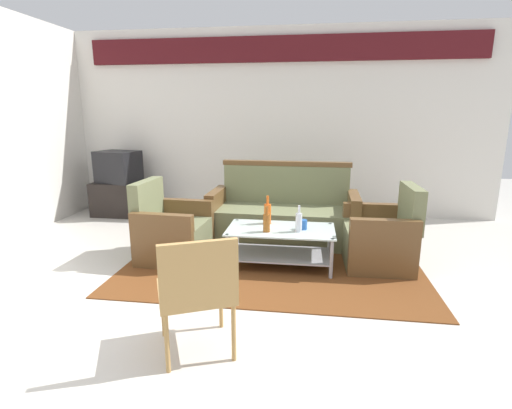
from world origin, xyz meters
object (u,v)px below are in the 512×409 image
Objects in this scene: coffee_table at (281,241)px; bottle_brown at (267,222)px; tv_stand at (121,199)px; couch at (283,216)px; armchair_right at (381,239)px; bottle_clear at (299,222)px; cup at (303,225)px; armchair_left at (172,233)px; bottle_orange at (268,213)px; wicker_chair at (197,287)px; television at (118,167)px.

bottle_brown is (-0.13, -0.13, 0.24)m from coffee_table.
bottle_brown reaches higher than coffee_table.
tv_stand is (-2.64, 1.74, -0.01)m from coffee_table.
couch is 1.65× the size of coffee_table.
bottle_clear is (-0.85, -0.25, 0.23)m from armchair_right.
bottle_brown is (-1.17, -0.30, 0.22)m from armchair_right.
cup is at bearing 2.72° from coffee_table.
bottle_brown is (1.07, -0.20, 0.22)m from armchair_left.
bottle_clear is (1.39, -0.15, 0.23)m from armchair_left.
bottle_brown is at bearing -171.27° from bottle_clear.
couch is 7.03× the size of bottle_brown.
armchair_left is 8.50× the size of cup.
armchair_left is 1.08m from bottle_orange.
armchair_right is at bearing 95.61° from armchair_left.
armchair_right is 1.01× the size of wicker_chair.
bottle_orange reaches higher than tv_stand.
tv_stand reaches higher than coffee_table.
couch is 0.88m from cup.
armchair_right is at bearing 26.58° from wicker_chair.
bottle_clear is at bearing 8.73° from bottle_brown.
bottle_brown is 0.85× the size of bottle_orange.
couch is 0.96m from bottle_clear.
cup is (0.23, 0.01, 0.19)m from coffee_table.
armchair_right is at bearing 14.50° from bottle_brown.
television is at bearing 148.96° from cup.
bottle_clear reaches higher than tv_stand.
wicker_chair is at bearing -98.15° from bottle_orange.
couch is at bearing 92.20° from coffee_table.
bottle_brown is 3.13m from tv_stand.
armchair_right is 2.31m from wicker_chair.
armchair_left reaches higher than wicker_chair.
bottle_orange is (-0.12, -0.67, 0.21)m from couch.
television is at bearing 99.24° from wicker_chair.
couch reaches higher than armchair_left.
cup is at bearing 44.07° from wicker_chair.
coffee_table is 3.60× the size of bottle_orange.
television reaches higher than cup.
bottle_clear is 3.37m from tv_stand.
armchair_left reaches higher than bottle_orange.
armchair_right is 1.23m from bottle_brown.
armchair_left is 1.44m from cup.
television is at bearing 65.91° from armchair_right.
tv_stand is (-2.83, 1.81, -0.25)m from bottle_clear.
tv_stand is (-2.49, 1.57, -0.27)m from bottle_orange.
armchair_right is 0.77× the size of coffee_table.
bottle_brown is at bearing -85.66° from bottle_orange.
television reaches higher than bottle_clear.
bottle_brown is at bearing -137.06° from coffee_table.
cup is (0.38, -0.16, -0.07)m from bottle_orange.
tv_stand is at bearing -17.54° from couch.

